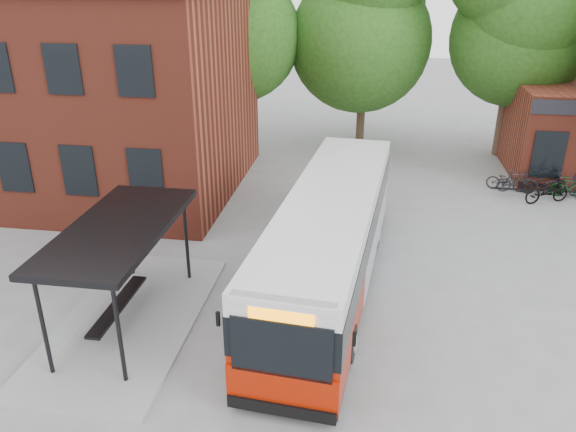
# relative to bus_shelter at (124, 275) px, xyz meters

# --- Properties ---
(ground) EXTENTS (100.00, 100.00, 0.00)m
(ground) POSITION_rel_bus_shelter_xyz_m (4.50, 1.00, -1.45)
(ground) COLOR slate
(station_building) EXTENTS (18.40, 10.40, 8.50)m
(station_building) POSITION_rel_bus_shelter_xyz_m (-8.50, 10.00, 2.80)
(station_building) COLOR maroon
(station_building) RESTS_ON ground
(bus_shelter) EXTENTS (3.60, 7.00, 2.90)m
(bus_shelter) POSITION_rel_bus_shelter_xyz_m (0.00, 0.00, 0.00)
(bus_shelter) COLOR black
(bus_shelter) RESTS_ON ground
(bike_rail) EXTENTS (5.20, 0.10, 0.38)m
(bike_rail) POSITION_rel_bus_shelter_xyz_m (13.78, 11.00, -1.26)
(bike_rail) COLOR black
(bike_rail) RESTS_ON ground
(tree_0) EXTENTS (7.92, 7.92, 11.00)m
(tree_0) POSITION_rel_bus_shelter_xyz_m (-1.50, 17.00, 4.05)
(tree_0) COLOR #204B14
(tree_0) RESTS_ON ground
(tree_1) EXTENTS (7.92, 7.92, 10.40)m
(tree_1) POSITION_rel_bus_shelter_xyz_m (5.50, 18.00, 3.75)
(tree_1) COLOR #204B14
(tree_1) RESTS_ON ground
(tree_2) EXTENTS (7.92, 7.92, 11.00)m
(tree_2) POSITION_rel_bus_shelter_xyz_m (12.50, 17.00, 4.05)
(tree_2) COLOR #204B14
(tree_2) RESTS_ON ground
(city_bus) EXTENTS (3.50, 11.77, 2.95)m
(city_bus) POSITION_rel_bus_shelter_xyz_m (5.13, 2.72, 0.02)
(city_bus) COLOR #9A1602
(city_bus) RESTS_ON ground
(bicycle_0) EXTENTS (1.74, 0.97, 0.87)m
(bicycle_0) POSITION_rel_bus_shelter_xyz_m (11.97, 11.78, -1.02)
(bicycle_0) COLOR black
(bicycle_0) RESTS_ON ground
(bicycle_1) EXTENTS (1.62, 0.62, 0.95)m
(bicycle_1) POSITION_rel_bus_shelter_xyz_m (12.30, 11.63, -0.97)
(bicycle_1) COLOR black
(bicycle_1) RESTS_ON ground
(bicycle_2) EXTENTS (2.03, 1.32, 1.01)m
(bicycle_2) POSITION_rel_bus_shelter_xyz_m (13.28, 10.54, -0.95)
(bicycle_2) COLOR black
(bicycle_2) RESTS_ON ground
(bicycle_3) EXTENTS (1.66, 0.50, 0.99)m
(bicycle_3) POSITION_rel_bus_shelter_xyz_m (14.19, 11.45, -0.96)
(bicycle_3) COLOR black
(bicycle_3) RESTS_ON ground
(bicycle_4) EXTENTS (1.95, 0.91, 0.98)m
(bicycle_4) POSITION_rel_bus_shelter_xyz_m (13.44, 11.58, -0.96)
(bicycle_4) COLOR black
(bicycle_4) RESTS_ON ground
(bicycle_5) EXTENTS (1.56, 0.80, 0.90)m
(bicycle_5) POSITION_rel_bus_shelter_xyz_m (14.35, 11.23, -1.00)
(bicycle_5) COLOR #093511
(bicycle_5) RESTS_ON ground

